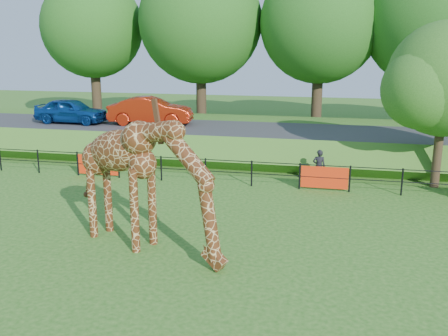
{
  "coord_description": "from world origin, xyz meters",
  "views": [
    {
      "loc": [
        3.34,
        -11.96,
        5.84
      ],
      "look_at": [
        -0.06,
        3.0,
        2.0
      ],
      "focal_mm": 40.0,
      "sensor_mm": 36.0,
      "label": 1
    }
  ],
  "objects_px": {
    "visitor": "(319,167)",
    "giraffe": "(147,185)",
    "car_blue": "(71,111)",
    "car_red": "(151,111)",
    "tree_east": "(447,84)"
  },
  "relations": [
    {
      "from": "car_red",
      "to": "visitor",
      "type": "distance_m",
      "value": 10.99
    },
    {
      "from": "car_blue",
      "to": "car_red",
      "type": "relative_size",
      "value": 0.89
    },
    {
      "from": "visitor",
      "to": "tree_east",
      "type": "relative_size",
      "value": 0.22
    },
    {
      "from": "giraffe",
      "to": "car_blue",
      "type": "relative_size",
      "value": 1.33
    },
    {
      "from": "giraffe",
      "to": "car_blue",
      "type": "bearing_deg",
      "value": 150.13
    },
    {
      "from": "giraffe",
      "to": "car_red",
      "type": "xyz_separation_m",
      "value": [
        -5.02,
        13.48,
        0.23
      ]
    },
    {
      "from": "car_blue",
      "to": "tree_east",
      "type": "xyz_separation_m",
      "value": [
        19.0,
        -4.07,
        2.16
      ]
    },
    {
      "from": "car_red",
      "to": "visitor",
      "type": "bearing_deg",
      "value": -126.1
    },
    {
      "from": "car_blue",
      "to": "visitor",
      "type": "relative_size",
      "value": 2.79
    },
    {
      "from": "car_blue",
      "to": "visitor",
      "type": "distance_m",
      "value": 14.95
    },
    {
      "from": "car_red",
      "to": "tree_east",
      "type": "relative_size",
      "value": 0.69
    },
    {
      "from": "visitor",
      "to": "giraffe",
      "type": "bearing_deg",
      "value": 55.95
    },
    {
      "from": "car_red",
      "to": "visitor",
      "type": "relative_size",
      "value": 3.13
    },
    {
      "from": "car_blue",
      "to": "car_red",
      "type": "distance_m",
      "value": 4.62
    },
    {
      "from": "giraffe",
      "to": "visitor",
      "type": "xyz_separation_m",
      "value": [
        4.54,
        8.24,
        -1.22
      ]
    }
  ]
}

